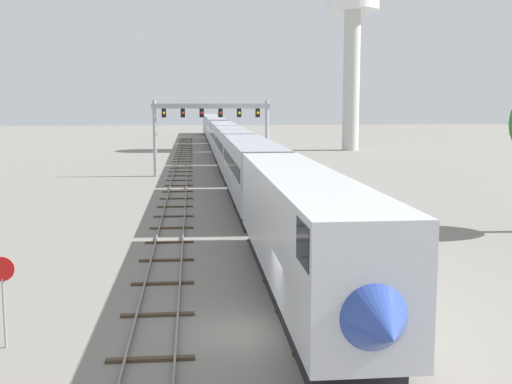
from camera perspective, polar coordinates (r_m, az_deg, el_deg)
The scene contains 7 objects.
ground_plane at distance 21.60m, azimuth 0.51°, elevation -12.38°, with size 400.00×400.00×0.00m, color gray.
track_main at distance 80.59m, azimuth -2.66°, elevation 2.63°, with size 2.60×200.00×0.16m.
track_near at distance 60.61m, azimuth -6.86°, elevation 0.83°, with size 2.60×160.00×0.16m.
passenger_train at distance 88.95m, azimuth -2.97°, elevation 4.77°, with size 3.04×149.59×4.80m.
signal_gantry at distance 66.15m, azimuth -4.01°, elevation 6.39°, with size 12.10×0.49×7.78m.
water_tower at distance 104.46m, azimuth 8.59°, elevation 15.13°, with size 8.25×8.25×27.46m.
stop_sign at distance 21.19m, azimuth -21.58°, elevation -8.03°, with size 0.76×0.08×2.88m.
Camera 1 is at (-2.19, -20.14, 7.49)m, focal length 45.01 mm.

